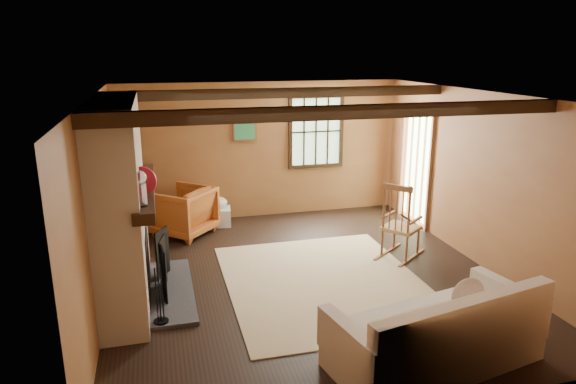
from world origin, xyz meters
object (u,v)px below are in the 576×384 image
object	(u,v)px
laundry_basket	(216,217)
armchair	(183,211)
rocking_chair	(400,226)
fireplace	(123,211)
sofa	(439,337)

from	to	relation	value
laundry_basket	armchair	distance (m)	0.70
rocking_chair	armchair	world-z (taller)	rocking_chair
fireplace	armchair	xyz separation A→B (m)	(0.77, 2.08, -0.71)
sofa	armchair	xyz separation A→B (m)	(-2.13, 4.28, 0.10)
fireplace	rocking_chair	distance (m)	3.82
sofa	laundry_basket	bearing A→B (deg)	97.07
fireplace	laundry_basket	world-z (taller)	fireplace
fireplace	rocking_chair	bearing A→B (deg)	5.09
fireplace	sofa	bearing A→B (deg)	-37.15
fireplace	laundry_basket	bearing A→B (deg)	60.97
sofa	armchair	world-z (taller)	sofa
fireplace	rocking_chair	xyz separation A→B (m)	(3.75, 0.33, -0.63)
rocking_chair	laundry_basket	xyz separation A→B (m)	(-2.41, 2.08, -0.33)
rocking_chair	laundry_basket	size ratio (longest dim) A/B	2.26
fireplace	sofa	size ratio (longest dim) A/B	1.09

